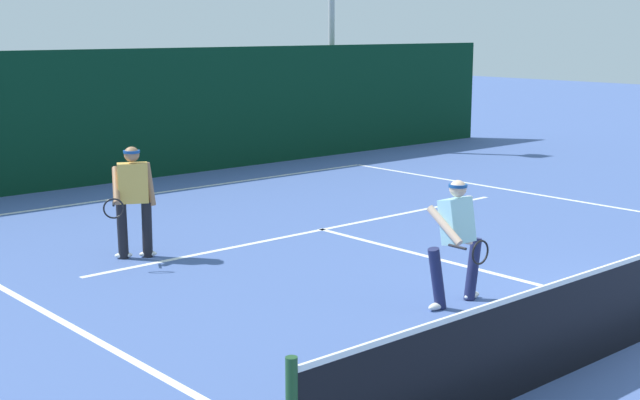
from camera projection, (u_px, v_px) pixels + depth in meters
name	position (u px, v px, depth m)	size (l,w,h in m)	color
court_line_baseline_far	(171.00, 191.00, 18.41)	(10.83, 0.10, 0.01)	white
court_line_service	(322.00, 230.00, 14.89)	(8.83, 0.10, 0.01)	white
court_line_centre	(467.00, 267.00, 12.58)	(0.10, 6.40, 0.01)	white
player_near	(457.00, 237.00, 10.70)	(0.95, 0.87, 1.56)	#1E234C
player_far	(133.00, 197.00, 12.90)	(0.98, 0.84, 1.66)	black
back_fence_windscreen	(127.00, 115.00, 19.42)	(23.72, 0.12, 2.91)	black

